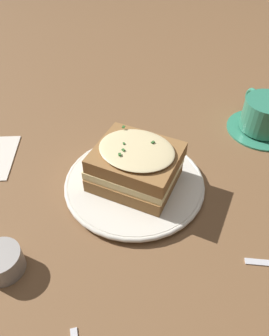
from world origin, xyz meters
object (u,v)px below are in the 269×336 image
dinner_plate (134,183)px  sandwich (135,165)px  teacup_with_saucer (265,117)px  condiment_pot (2,262)px

dinner_plate → sandwich: 0.04m
dinner_plate → sandwich: (-0.00, -0.00, 0.04)m
teacup_with_saucer → sandwich: bearing=108.4°
dinner_plate → teacup_with_saucer: 0.30m
teacup_with_saucer → condiment_pot: 0.52m
dinner_plate → teacup_with_saucer: teacup_with_saucer is taller
dinner_plate → teacup_with_saucer: (-0.23, -0.18, 0.02)m
dinner_plate → sandwich: sandwich is taller
sandwich → teacup_with_saucer: size_ratio=1.10×
teacup_with_saucer → condiment_pot: bearing=112.4°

